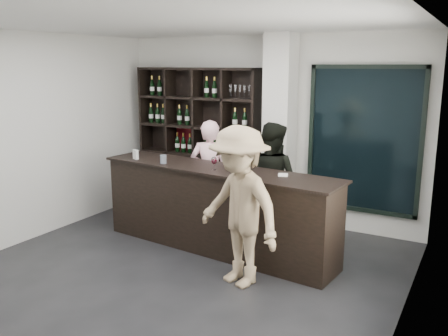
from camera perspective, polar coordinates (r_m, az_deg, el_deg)
The scene contains 12 objects.
floor at distance 5.66m, azimuth -7.13°, elevation -13.47°, with size 5.00×5.50×0.01m, color black.
wine_shelf at distance 7.96m, azimuth -3.13°, elevation 3.32°, with size 2.20×0.35×2.40m, color black, non-canonical shape.
structural_column at distance 7.16m, azimuth 6.67°, elevation 4.25°, with size 0.40×0.40×2.90m, color silver.
glass_panel at distance 7.01m, azimuth 16.46°, elevation 3.24°, with size 1.60×0.08×2.10m.
tasting_counter at distance 6.34m, azimuth -0.95°, elevation -4.93°, with size 3.42×0.71×1.13m.
taster_pink at distance 7.10m, azimuth -1.69°, elevation -0.85°, with size 0.60×0.40×1.66m, color #FABFC8.
taster_black at distance 6.66m, azimuth 5.61°, elevation -1.69°, with size 0.82×0.64×1.68m, color black.
customer at distance 5.27m, azimuth 1.82°, elevation -4.70°, with size 1.17×0.67×1.81m, color tan.
wine_glass at distance 6.05m, azimuth -1.20°, elevation 0.65°, with size 0.08×0.08×0.19m, color white, non-canonical shape.
spit_cup at distance 6.50m, azimuth -7.31°, elevation 1.06°, with size 0.09×0.09×0.12m, color #AAB7CC.
napkin_stack at distance 5.79m, azimuth 7.10°, elevation -0.83°, with size 0.11×0.11×0.02m, color white.
card_stand at distance 6.86m, azimuth -10.59°, elevation 1.60°, with size 0.09×0.04×0.13m, color white.
Camera 1 is at (3.06, -4.08, 2.45)m, focal length 38.00 mm.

